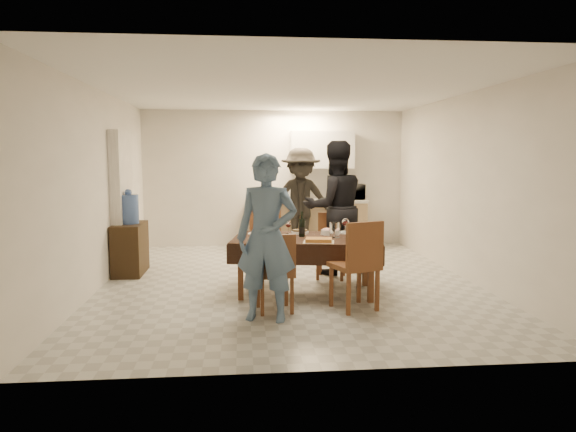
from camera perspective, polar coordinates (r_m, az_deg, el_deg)
The scene contains 33 objects.
floor at distance 7.15m, azimuth 0.06°, elevation -7.30°, with size 5.00×6.00×0.02m, color beige.
ceiling at distance 7.00m, azimuth 0.06°, elevation 13.83°, with size 5.00×6.00×0.02m, color white.
wall_back at distance 9.95m, azimuth -1.53°, elevation 4.18°, with size 5.00×0.02×2.60m, color beige.
wall_front at distance 3.99m, azimuth 4.02°, elevation 0.59°, with size 5.00×0.02×2.60m, color beige.
wall_left at distance 7.17m, azimuth -20.27°, elevation 2.85°, with size 0.02×6.00×2.60m, color beige.
wall_right at distance 7.61m, azimuth 19.19°, elevation 3.08°, with size 0.02×6.00×2.60m, color beige.
stub_partition at distance 8.34m, azimuth -17.54°, elevation 1.69°, with size 0.15×1.40×2.10m, color white.
kitchen_base_cabinet at distance 9.76m, azimuth 2.12°, elevation -1.00°, with size 2.20×0.60×0.86m, color #9F875F.
kitchen_worktop at distance 9.71m, azimuth 2.13°, elevation 1.66°, with size 2.24×0.64×0.05m, color #B5B4B0.
upper_cabinet at distance 9.86m, azimuth 3.80°, elevation 7.34°, with size 1.20×0.34×0.70m, color white.
dining_table at distance 6.47m, azimuth 2.05°, elevation -2.66°, with size 1.96×1.33×0.71m.
chair_near_left at distance 5.64m, azimuth -1.44°, elevation -5.42°, with size 0.44×0.44×0.48m.
chair_near_right at distance 5.74m, azimuth 7.59°, elevation -4.47°, with size 0.59×0.60×0.55m.
chair_far_left at distance 7.09m, azimuth -2.24°, elevation -2.40°, with size 0.50×0.50×0.54m.
chair_far_right at distance 7.20m, azimuth 4.93°, elevation -2.67°, with size 0.51×0.52×0.50m.
console at distance 7.92m, azimuth -17.13°, elevation -3.48°, with size 0.40×0.81×0.75m, color black.
water_jug at distance 7.84m, azimuth -17.27°, elevation 0.75°, with size 0.28×0.28×0.43m, color #496BB7.
wine_bottle at distance 6.49m, azimuth 1.56°, elevation -0.91°, with size 0.08×0.08×0.32m, color black, non-canonical shape.
water_pitcher at distance 6.46m, azimuth 5.19°, elevation -1.54°, with size 0.13×0.13×0.19m, color white.
savoury_tart at distance 6.10m, azimuth 3.43°, elevation -2.70°, with size 0.36×0.27×0.05m, color #C77A3A.
salad_bowl at distance 6.68m, azimuth 4.41°, elevation -1.81°, with size 0.17×0.17×0.07m, color white.
mushroom_dish at distance 6.73m, azimuth 1.33°, elevation -1.85°, with size 0.21×0.21×0.04m, color white.
wine_glass_a at distance 6.16m, azimuth -2.74°, elevation -1.90°, with size 0.09×0.09×0.20m, color white, non-canonical shape.
wine_glass_b at distance 6.78m, azimuth 6.40°, elevation -1.09°, with size 0.09×0.09×0.21m, color white, non-canonical shape.
wine_glass_c at distance 6.73m, azimuth 0.04°, elevation -1.27°, with size 0.08×0.08×0.17m, color white, non-canonical shape.
plate_near_left at distance 6.12m, azimuth -3.18°, elevation -2.81°, with size 0.26×0.26×0.01m, color white.
plate_near_right at distance 6.28m, azimuth 7.84°, elevation -2.63°, with size 0.26×0.26×0.02m, color white.
plate_far_left at distance 6.71m, azimuth -3.37°, elevation -1.98°, with size 0.26×0.26×0.02m, color white.
plate_far_right at distance 6.86m, azimuth 6.71°, elevation -1.83°, with size 0.27×0.27×0.02m, color white.
microwave at distance 9.84m, azimuth 6.89°, elevation 2.68°, with size 0.53×0.36×0.29m, color white.
person_near at distance 5.36m, azimuth -2.37°, elevation -2.41°, with size 0.64×0.42×1.76m, color slate.
person_far at distance 7.55m, azimuth 5.20°, elevation 0.92°, with size 0.95×0.74×1.95m, color black.
person_kitchen at distance 9.24m, azimuth 1.43°, elevation 1.75°, with size 1.21×0.70×1.88m, color black.
Camera 1 is at (-0.64, -6.92, 1.71)m, focal length 32.00 mm.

